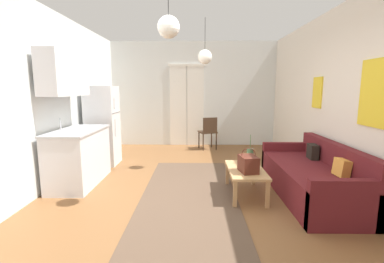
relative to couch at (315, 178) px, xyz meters
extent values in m
cube|color=brown|center=(-1.83, -0.18, -0.32)|extent=(5.08, 8.30, 0.10)
cube|color=silver|center=(-1.83, 3.72, 1.15)|extent=(4.68, 0.10, 2.83)
cube|color=white|center=(-2.24, 3.66, 0.82)|extent=(0.46, 0.02, 2.18)
cube|color=white|center=(-1.77, 3.66, 0.82)|extent=(0.46, 0.02, 2.18)
cube|color=white|center=(-2.00, 3.66, 1.94)|extent=(1.01, 0.03, 0.06)
cube|color=silver|center=(0.46, -0.18, 1.15)|extent=(0.10, 7.90, 2.83)
cube|color=yellow|center=(0.40, -0.59, 1.25)|extent=(0.02, 0.71, 0.82)
cube|color=yellow|center=(0.40, 1.04, 1.24)|extent=(0.02, 0.34, 0.54)
cube|color=silver|center=(-4.12, -0.18, 1.15)|extent=(0.10, 7.90, 2.83)
cube|color=yellow|center=(-4.05, 0.94, 1.52)|extent=(0.02, 0.32, 0.40)
cube|color=brown|center=(-1.85, 0.04, -0.27)|extent=(1.39, 3.37, 0.01)
cube|color=#5B191E|center=(-0.08, 0.00, -0.04)|extent=(0.89, 2.13, 0.45)
cube|color=#5B191E|center=(0.29, 0.00, 0.12)|extent=(0.15, 2.13, 0.79)
cube|color=#5B191E|center=(-0.08, -1.01, 0.03)|extent=(0.89, 0.11, 0.60)
cube|color=#5B191E|center=(-0.08, 1.01, 0.03)|extent=(0.89, 0.11, 0.60)
cube|color=gold|center=(0.14, -0.43, 0.29)|extent=(0.16, 0.23, 0.24)
cube|color=black|center=(0.14, 0.45, 0.30)|extent=(0.14, 0.24, 0.24)
cube|color=tan|center=(-1.01, 0.04, 0.12)|extent=(0.51, 0.96, 0.04)
cube|color=tan|center=(-1.23, -0.41, -0.09)|extent=(0.05, 0.05, 0.37)
cube|color=tan|center=(-0.79, -0.41, -0.09)|extent=(0.05, 0.05, 0.37)
cube|color=tan|center=(-1.23, 0.48, -0.09)|extent=(0.05, 0.05, 0.37)
cube|color=tan|center=(-0.79, 0.48, -0.09)|extent=(0.05, 0.05, 0.37)
cylinder|color=#47704C|center=(-0.90, 0.30, 0.26)|extent=(0.10, 0.10, 0.25)
cylinder|color=#477F42|center=(-0.90, 0.30, 0.49)|extent=(0.01, 0.01, 0.22)
cube|color=#512319|center=(-1.01, -0.12, 0.25)|extent=(0.27, 0.34, 0.23)
torus|color=#512319|center=(-1.01, -0.12, 0.39)|extent=(0.20, 0.01, 0.20)
cube|color=white|center=(-3.69, 1.69, 0.54)|extent=(0.58, 0.59, 1.63)
cube|color=#4C4C51|center=(-3.39, 1.69, 0.81)|extent=(0.01, 0.57, 0.01)
cylinder|color=#B7BABF|center=(-3.38, 1.53, 1.01)|extent=(0.02, 0.02, 0.23)
cylinder|color=#B7BABF|center=(-3.38, 1.53, 0.52)|extent=(0.02, 0.02, 0.36)
cube|color=silver|center=(-3.69, 0.50, 0.17)|extent=(0.61, 1.28, 0.88)
cube|color=#B7BABF|center=(-3.69, 0.50, 0.62)|extent=(0.64, 1.31, 0.03)
cube|color=#999BA0|center=(-3.69, 0.45, 0.58)|extent=(0.36, 0.40, 0.10)
cylinder|color=#B7BABF|center=(-3.94, 0.45, 0.74)|extent=(0.02, 0.02, 0.20)
cube|color=silver|center=(-3.84, 0.50, 1.53)|extent=(0.32, 1.15, 0.69)
cylinder|color=#382619|center=(-1.33, 3.37, -0.05)|extent=(0.03, 0.03, 0.44)
cylinder|color=#382619|center=(-1.67, 3.25, -0.05)|extent=(0.03, 0.03, 0.44)
cylinder|color=#382619|center=(-1.22, 3.04, -0.05)|extent=(0.03, 0.03, 0.44)
cylinder|color=#382619|center=(-1.57, 2.93, -0.05)|extent=(0.03, 0.03, 0.44)
cube|color=#382619|center=(-1.45, 3.15, 0.18)|extent=(0.52, 0.51, 0.04)
cube|color=#382619|center=(-1.39, 2.98, 0.38)|extent=(0.37, 0.15, 0.38)
sphere|color=white|center=(-2.08, -0.46, 2.03)|extent=(0.27, 0.27, 0.27)
cylinder|color=black|center=(-1.59, 1.26, 2.29)|extent=(0.01, 0.01, 0.55)
sphere|color=white|center=(-1.59, 1.26, 1.88)|extent=(0.26, 0.26, 0.26)
camera|label=1|loc=(-1.75, -3.84, 1.31)|focal=25.33mm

